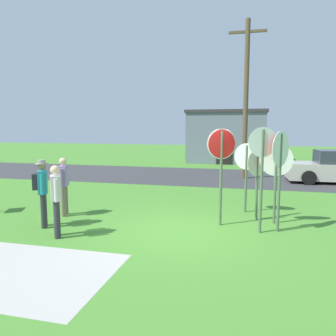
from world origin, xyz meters
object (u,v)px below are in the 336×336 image
at_px(utility_pole, 246,97).
at_px(stop_sign_center_cluster, 221,159).
at_px(stop_sign_leaning_left, 257,172).
at_px(person_holding_notes, 56,197).
at_px(stop_sign_nearest, 280,162).
at_px(person_in_blue, 64,183).
at_px(stop_sign_low_front, 246,165).
at_px(person_on_left, 42,188).
at_px(stop_sign_rear_right, 276,169).
at_px(stop_sign_leaning_right, 262,162).

bearing_deg(utility_pole, stop_sign_center_cluster, -93.14).
relative_size(stop_sign_leaning_left, person_holding_notes, 1.16).
xyz_separation_m(utility_pole, person_holding_notes, (-4.07, -10.19, -3.08)).
relative_size(utility_pole, stop_sign_nearest, 3.12).
bearing_deg(utility_pole, person_in_blue, -120.28).
xyz_separation_m(stop_sign_low_front, person_holding_notes, (-4.24, -3.40, -0.48)).
xyz_separation_m(utility_pole, person_on_left, (-4.86, -9.59, -3.03)).
relative_size(utility_pole, stop_sign_rear_right, 3.62).
bearing_deg(stop_sign_center_cluster, person_holding_notes, -152.61).
xyz_separation_m(stop_sign_nearest, stop_sign_rear_right, (-0.03, 0.71, -0.25)).
distance_m(stop_sign_leaning_right, person_on_left, 5.52).
height_order(utility_pole, stop_sign_low_front, utility_pole).
height_order(utility_pole, person_on_left, utility_pole).
bearing_deg(stop_sign_low_front, person_in_blue, -161.83).
xyz_separation_m(stop_sign_low_front, stop_sign_leaning_right, (0.37, -1.93, 0.31)).
relative_size(stop_sign_leaning_right, person_in_blue, 1.52).
relative_size(utility_pole, stop_sign_center_cluster, 3.05).
distance_m(stop_sign_low_front, stop_sign_center_cluster, 1.68).
xyz_separation_m(stop_sign_rear_right, stop_sign_center_cluster, (-1.38, -0.51, 0.28)).
xyz_separation_m(stop_sign_low_front, person_on_left, (-5.03, -2.80, -0.42)).
bearing_deg(person_holding_notes, stop_sign_leaning_right, 17.77).
xyz_separation_m(stop_sign_nearest, person_on_left, (-5.82, -1.08, -0.70)).
distance_m(stop_sign_nearest, stop_sign_center_cluster, 1.43).
bearing_deg(utility_pole, stop_sign_leaning_left, -86.53).
xyz_separation_m(stop_sign_leaning_right, person_in_blue, (-5.47, 0.25, -0.78)).
height_order(stop_sign_nearest, stop_sign_low_front, stop_sign_nearest).
bearing_deg(person_holding_notes, person_on_left, 142.69).
relative_size(utility_pole, stop_sign_leaning_right, 3.01).
bearing_deg(person_in_blue, person_holding_notes, -63.44).
height_order(stop_sign_rear_right, stop_sign_leaning_right, stop_sign_leaning_right).
xyz_separation_m(stop_sign_leaning_left, person_in_blue, (-5.39, -0.93, -0.38)).
bearing_deg(stop_sign_leaning_right, person_in_blue, 177.38).
relative_size(stop_sign_center_cluster, person_in_blue, 1.50).
xyz_separation_m(stop_sign_nearest, person_in_blue, (-5.90, 0.05, -0.76)).
height_order(stop_sign_leaning_left, person_in_blue, stop_sign_leaning_left).
distance_m(stop_sign_rear_right, person_on_left, 6.08).
bearing_deg(person_in_blue, stop_sign_center_cluster, 1.87).
bearing_deg(stop_sign_center_cluster, stop_sign_low_front, 67.88).
bearing_deg(stop_sign_rear_right, stop_sign_leaning_right, -113.25).
distance_m(stop_sign_rear_right, stop_sign_center_cluster, 1.50).
height_order(stop_sign_center_cluster, stop_sign_leaning_right, stop_sign_leaning_right).
height_order(stop_sign_leaning_right, person_in_blue, stop_sign_leaning_right).
relative_size(stop_sign_low_front, person_in_blue, 1.24).
height_order(stop_sign_rear_right, person_holding_notes, stop_sign_rear_right).
bearing_deg(person_holding_notes, stop_sign_rear_right, 25.52).
distance_m(utility_pole, stop_sign_nearest, 8.87).
relative_size(stop_sign_leaning_left, stop_sign_rear_right, 0.92).
relative_size(stop_sign_low_front, stop_sign_leaning_right, 0.82).
distance_m(stop_sign_leaning_right, person_in_blue, 5.54).
height_order(person_on_left, person_in_blue, person_on_left).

